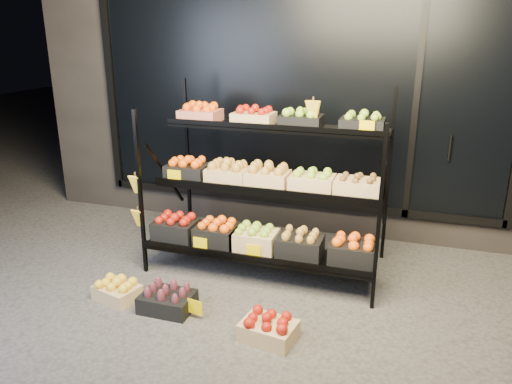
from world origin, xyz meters
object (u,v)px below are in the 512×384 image
(display_rack, at_px, (265,187))
(floor_crate_left, at_px, (117,290))
(floor_crate_midright, at_px, (269,328))
(floor_crate_midleft, at_px, (167,299))

(display_rack, relative_size, floor_crate_left, 5.43)
(floor_crate_midright, bearing_deg, floor_crate_left, -177.12)
(floor_crate_midleft, bearing_deg, floor_crate_left, 177.65)
(display_rack, bearing_deg, floor_crate_left, -136.84)
(floor_crate_left, bearing_deg, display_rack, 57.97)
(floor_crate_midleft, bearing_deg, floor_crate_midright, -8.09)
(floor_crate_left, distance_m, floor_crate_midright, 1.36)
(floor_crate_left, bearing_deg, floor_crate_midright, 8.66)
(display_rack, height_order, floor_crate_midleft, display_rack)
(display_rack, bearing_deg, floor_crate_midleft, -118.57)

